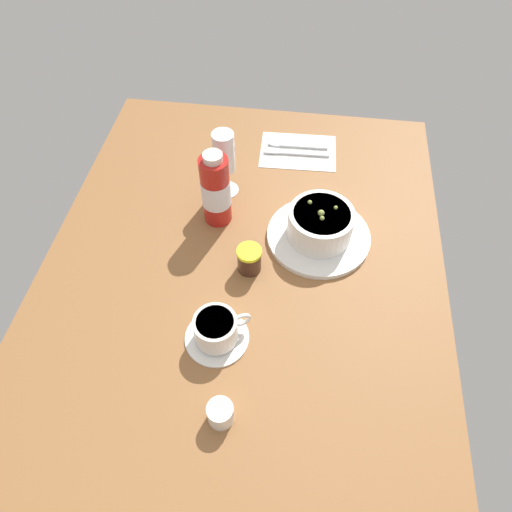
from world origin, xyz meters
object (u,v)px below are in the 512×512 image
Objects in this scene: sauce_bottle_red at (216,190)px; creamer_jug at (221,413)px; jam_jar at (249,260)px; cutlery_setting at (297,151)px; porridge_bowl at (320,227)px; coffee_cup at (216,330)px; wine_glass at (224,155)px.

creamer_jug is at bearing -168.77° from sauce_bottle_red.
cutlery_setting is at bearing -9.93° from jam_jar.
creamer_jug is (-41.50, 13.96, -1.47)cm from porridge_bowl.
porridge_bowl is at bearing -53.30° from jam_jar.
coffee_cup is at bearing 169.35° from cutlery_setting.
porridge_bowl is 3.78× the size of jam_jar.
porridge_bowl is 32.09cm from coffee_cup.
wine_glass is (11.91, 22.50, 6.91)cm from porridge_bowl.
sauce_bottle_red is (3.03, 22.81, 4.83)cm from porridge_bowl.
wine_glass reaches higher than cutlery_setting.
wine_glass is at bearing -1.98° from sauce_bottle_red.
cutlery_setting is at bearing -43.47° from wine_glass.
sauce_bottle_red is at bearing 11.23° from creamer_jug.
coffee_cup reaches higher than creamer_jug.
wine_glass is (38.85, 5.09, 7.61)cm from coffee_cup.
wine_glass is (53.41, 8.54, 8.38)cm from creamer_jug.
porridge_bowl is 29.30cm from cutlery_setting.
creamer_jug is (-14.56, -3.44, -0.77)cm from coffee_cup.
coffee_cup is at bearing 167.68° from jam_jar.
jam_jar is (16.69, -3.64, -0.05)cm from coffee_cup.
wine_glass is at bearing 136.53° from cutlery_setting.
jam_jar is (-38.49, 6.74, 2.77)cm from cutlery_setting.
wine_glass reaches higher than creamer_jug.
porridge_bowl reaches higher than coffee_cup.
wine_glass is 25.02cm from jam_jar.
wine_glass is 9.12cm from sauce_bottle_red.
creamer_jug reaches higher than cutlery_setting.
coffee_cup is (-55.17, 10.38, 2.81)cm from cutlery_setting.
porridge_bowl is 4.17× the size of creamer_jug.
porridge_bowl is at bearing -166.02° from cutlery_setting.
wine_glass reaches higher than jam_jar.
sauce_bottle_red is (-25.19, 15.78, 8.34)cm from cutlery_setting.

